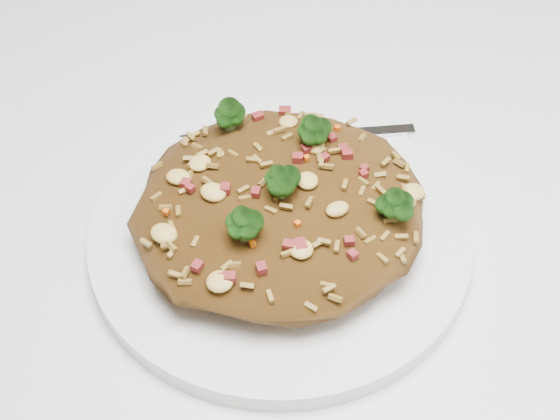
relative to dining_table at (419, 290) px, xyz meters
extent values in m
cube|color=silver|center=(0.00, 0.00, 0.07)|extent=(1.20, 0.80, 0.04)
cylinder|color=white|center=(-0.11, 0.02, 0.10)|extent=(0.24, 0.24, 0.01)
ellipsoid|color=brown|center=(-0.11, 0.02, 0.12)|extent=(0.18, 0.17, 0.04)
ellipsoid|color=#103C08|center=(-0.14, -0.01, 0.15)|extent=(0.02, 0.02, 0.02)
ellipsoid|color=#103C08|center=(-0.07, 0.04, 0.15)|extent=(0.02, 0.02, 0.02)
ellipsoid|color=#103C08|center=(-0.11, 0.01, 0.15)|extent=(0.02, 0.02, 0.02)
ellipsoid|color=#103C08|center=(-0.05, -0.03, 0.15)|extent=(0.02, 0.02, 0.02)
ellipsoid|color=#103C08|center=(-0.11, 0.08, 0.15)|extent=(0.02, 0.02, 0.02)
cube|color=silver|center=(-0.02, 0.07, 0.11)|extent=(0.10, 0.04, 0.00)
cube|color=silver|center=(-0.11, 0.10, 0.11)|extent=(0.04, 0.03, 0.00)
camera|label=1|loc=(-0.23, -0.27, 0.48)|focal=50.00mm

